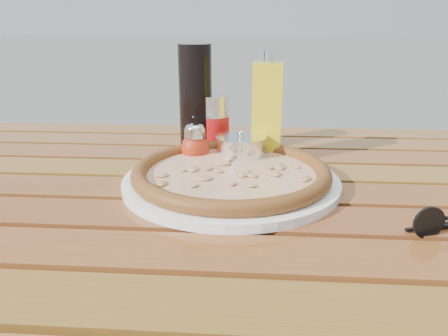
# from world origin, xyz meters

# --- Properties ---
(table) EXTENTS (1.40, 0.90, 0.75)m
(table) POSITION_xyz_m (0.00, -0.00, 0.67)
(table) COLOR #331C0B
(table) RESTS_ON ground
(plate) EXTENTS (0.47, 0.47, 0.01)m
(plate) POSITION_xyz_m (0.01, 0.02, 0.76)
(plate) COLOR white
(plate) RESTS_ON table
(pizza) EXTENTS (0.46, 0.46, 0.03)m
(pizza) POSITION_xyz_m (0.01, 0.02, 0.77)
(pizza) COLOR beige
(pizza) RESTS_ON plate
(pepper_shaker) EXTENTS (0.07, 0.07, 0.08)m
(pepper_shaker) POSITION_xyz_m (-0.06, 0.13, 0.79)
(pepper_shaker) COLOR #B12D14
(pepper_shaker) RESTS_ON table
(oregano_shaker) EXTENTS (0.07, 0.07, 0.08)m
(oregano_shaker) POSITION_xyz_m (0.06, 0.16, 0.79)
(oregano_shaker) COLOR #394019
(oregano_shaker) RESTS_ON table
(dark_bottle) EXTENTS (0.07, 0.07, 0.22)m
(dark_bottle) POSITION_xyz_m (-0.07, 0.20, 0.86)
(dark_bottle) COLOR black
(dark_bottle) RESTS_ON table
(soda_can) EXTENTS (0.09, 0.09, 0.12)m
(soda_can) POSITION_xyz_m (-0.04, 0.21, 0.81)
(soda_can) COLOR silver
(soda_can) RESTS_ON table
(olive_oil_cruet) EXTENTS (0.06, 0.06, 0.21)m
(olive_oil_cruet) POSITION_xyz_m (0.07, 0.17, 0.85)
(olive_oil_cruet) COLOR gold
(olive_oil_cruet) RESTS_ON table
(parmesan_tin) EXTENTS (0.10, 0.10, 0.07)m
(parmesan_tin) POSITION_xyz_m (0.02, 0.12, 0.78)
(parmesan_tin) COLOR white
(parmesan_tin) RESTS_ON table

